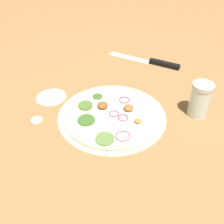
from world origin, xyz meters
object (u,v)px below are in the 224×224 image
knife (156,62)px  loose_cap (37,120)px  pizza (112,115)px  spice_jar (200,100)px

knife → loose_cap: knife is taller
pizza → spice_jar: spice_jar is taller
pizza → spice_jar: size_ratio=3.01×
knife → loose_cap: size_ratio=8.51×
spice_jar → pizza: bearing=-154.5°
knife → loose_cap: (-0.23, -0.47, -0.00)m
knife → pizza: bearing=89.1°
pizza → knife: 0.37m
pizza → loose_cap: pizza is taller
pizza → knife: size_ratio=1.08×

